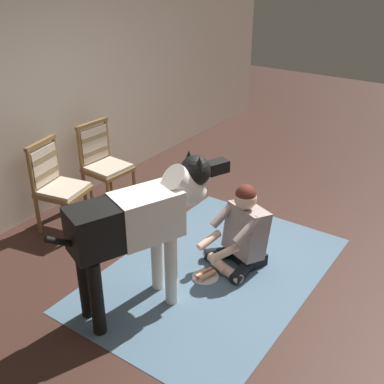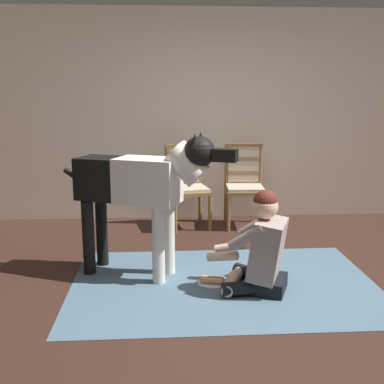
{
  "view_description": "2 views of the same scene",
  "coord_description": "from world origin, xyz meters",
  "px_view_note": "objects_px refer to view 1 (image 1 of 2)",
  "views": [
    {
      "loc": [
        -3.31,
        -1.62,
        2.74
      ],
      "look_at": [
        -0.15,
        0.58,
        0.78
      ],
      "focal_mm": 44.83,
      "sensor_mm": 36.0,
      "label": 1
    },
    {
      "loc": [
        -0.69,
        -3.49,
        1.61
      ],
      "look_at": [
        -0.42,
        0.59,
        0.75
      ],
      "focal_mm": 45.05,
      "sensor_mm": 36.0,
      "label": 2
    }
  ],
  "objects_px": {
    "dining_chair_left_of_pair": "(56,181)",
    "large_dog": "(140,221)",
    "dining_chair_right_of_pair": "(102,160)",
    "person_sitting_on_floor": "(242,233)",
    "hot_dog_on_plate": "(205,275)"
  },
  "relations": [
    {
      "from": "dining_chair_left_of_pair",
      "to": "person_sitting_on_floor",
      "type": "distance_m",
      "value": 2.05
    },
    {
      "from": "dining_chair_left_of_pair",
      "to": "dining_chair_right_of_pair",
      "type": "relative_size",
      "value": 1.0
    },
    {
      "from": "dining_chair_left_of_pair",
      "to": "hot_dog_on_plate",
      "type": "relative_size",
      "value": 3.9
    },
    {
      "from": "dining_chair_right_of_pair",
      "to": "large_dog",
      "type": "xyz_separation_m",
      "value": [
        -1.17,
        -1.58,
        0.28
      ]
    },
    {
      "from": "dining_chair_right_of_pair",
      "to": "large_dog",
      "type": "distance_m",
      "value": 1.99
    },
    {
      "from": "large_dog",
      "to": "hot_dog_on_plate",
      "type": "relative_size",
      "value": 6.0
    },
    {
      "from": "person_sitting_on_floor",
      "to": "hot_dog_on_plate",
      "type": "distance_m",
      "value": 0.52
    },
    {
      "from": "person_sitting_on_floor",
      "to": "hot_dog_on_plate",
      "type": "bearing_deg",
      "value": 157.92
    },
    {
      "from": "dining_chair_left_of_pair",
      "to": "large_dog",
      "type": "xyz_separation_m",
      "value": [
        -0.47,
        -1.58,
        0.28
      ]
    },
    {
      "from": "dining_chair_left_of_pair",
      "to": "large_dog",
      "type": "height_order",
      "value": "large_dog"
    },
    {
      "from": "dining_chair_right_of_pair",
      "to": "dining_chair_left_of_pair",
      "type": "bearing_deg",
      "value": -179.86
    },
    {
      "from": "dining_chair_right_of_pair",
      "to": "person_sitting_on_floor",
      "type": "height_order",
      "value": "dining_chair_right_of_pair"
    },
    {
      "from": "person_sitting_on_floor",
      "to": "large_dog",
      "type": "relative_size",
      "value": 0.56
    },
    {
      "from": "dining_chair_right_of_pair",
      "to": "person_sitting_on_floor",
      "type": "bearing_deg",
      "value": -95.65
    },
    {
      "from": "large_dog",
      "to": "hot_dog_on_plate",
      "type": "bearing_deg",
      "value": -22.08
    }
  ]
}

